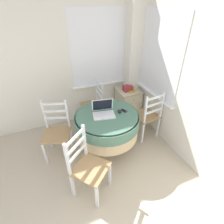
{
  "coord_description": "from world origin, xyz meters",
  "views": [
    {
      "loc": [
        -0.01,
        -0.29,
        2.34
      ],
      "look_at": [
        0.94,
        2.01,
        0.68
      ],
      "focal_mm": 28.0,
      "sensor_mm": 36.0,
      "label": 1
    }
  ],
  "objects_px": {
    "round_dining_table": "(107,124)",
    "dining_chair_camera_near": "(87,167)",
    "dining_chair_near_right_window": "(147,116)",
    "laptop": "(103,112)",
    "corner_cabinet": "(128,103)",
    "storage_box": "(128,88)",
    "dining_chair_left_flank": "(57,132)",
    "book_on_cabinet": "(130,90)",
    "cell_phone": "(124,111)",
    "computer_mouse": "(120,111)",
    "dining_chair_near_back_window": "(94,105)"
  },
  "relations": [
    {
      "from": "round_dining_table",
      "to": "dining_chair_camera_near",
      "type": "relative_size",
      "value": 1.06
    },
    {
      "from": "round_dining_table",
      "to": "dining_chair_near_right_window",
      "type": "height_order",
      "value": "dining_chair_near_right_window"
    },
    {
      "from": "laptop",
      "to": "corner_cabinet",
      "type": "distance_m",
      "value": 1.31
    },
    {
      "from": "storage_box",
      "to": "round_dining_table",
      "type": "bearing_deg",
      "value": -133.4
    },
    {
      "from": "laptop",
      "to": "storage_box",
      "type": "bearing_deg",
      "value": 43.84
    },
    {
      "from": "dining_chair_camera_near",
      "to": "storage_box",
      "type": "relative_size",
      "value": 5.19
    },
    {
      "from": "dining_chair_near_right_window",
      "to": "storage_box",
      "type": "relative_size",
      "value": 5.19
    },
    {
      "from": "laptop",
      "to": "dining_chair_left_flank",
      "type": "bearing_deg",
      "value": 164.76
    },
    {
      "from": "dining_chair_near_right_window",
      "to": "storage_box",
      "type": "bearing_deg",
      "value": 92.39
    },
    {
      "from": "round_dining_table",
      "to": "corner_cabinet",
      "type": "relative_size",
      "value": 1.63
    },
    {
      "from": "dining_chair_camera_near",
      "to": "book_on_cabinet",
      "type": "relative_size",
      "value": 4.32
    },
    {
      "from": "cell_phone",
      "to": "dining_chair_camera_near",
      "type": "height_order",
      "value": "dining_chair_camera_near"
    },
    {
      "from": "computer_mouse",
      "to": "book_on_cabinet",
      "type": "height_order",
      "value": "computer_mouse"
    },
    {
      "from": "dining_chair_camera_near",
      "to": "book_on_cabinet",
      "type": "distance_m",
      "value": 2.01
    },
    {
      "from": "computer_mouse",
      "to": "dining_chair_left_flank",
      "type": "distance_m",
      "value": 1.09
    },
    {
      "from": "round_dining_table",
      "to": "dining_chair_left_flank",
      "type": "bearing_deg",
      "value": 163.31
    },
    {
      "from": "cell_phone",
      "to": "dining_chair_near_right_window",
      "type": "distance_m",
      "value": 0.62
    },
    {
      "from": "laptop",
      "to": "book_on_cabinet",
      "type": "xyz_separation_m",
      "value": [
        0.9,
        0.78,
        -0.15
      ]
    },
    {
      "from": "cell_phone",
      "to": "dining_chair_left_flank",
      "type": "relative_size",
      "value": 0.14
    },
    {
      "from": "laptop",
      "to": "dining_chair_near_right_window",
      "type": "xyz_separation_m",
      "value": [
        0.88,
        0.04,
        -0.34
      ]
    },
    {
      "from": "cell_phone",
      "to": "storage_box",
      "type": "bearing_deg",
      "value": 59.3
    },
    {
      "from": "storage_box",
      "to": "laptop",
      "type": "bearing_deg",
      "value": -136.16
    },
    {
      "from": "corner_cabinet",
      "to": "dining_chair_near_back_window",
      "type": "bearing_deg",
      "value": -177.24
    },
    {
      "from": "dining_chair_near_right_window",
      "to": "dining_chair_left_flank",
      "type": "xyz_separation_m",
      "value": [
        -1.63,
        0.16,
        0.0
      ]
    },
    {
      "from": "round_dining_table",
      "to": "corner_cabinet",
      "type": "bearing_deg",
      "value": 46.04
    },
    {
      "from": "computer_mouse",
      "to": "cell_phone",
      "type": "height_order",
      "value": "computer_mouse"
    },
    {
      "from": "dining_chair_camera_near",
      "to": "dining_chair_left_flank",
      "type": "distance_m",
      "value": 0.92
    },
    {
      "from": "storage_box",
      "to": "book_on_cabinet",
      "type": "height_order",
      "value": "storage_box"
    },
    {
      "from": "dining_chair_near_back_window",
      "to": "storage_box",
      "type": "xyz_separation_m",
      "value": [
        0.77,
        0.01,
        0.23
      ]
    },
    {
      "from": "laptop",
      "to": "dining_chair_camera_near",
      "type": "distance_m",
      "value": 0.89
    },
    {
      "from": "cell_phone",
      "to": "round_dining_table",
      "type": "bearing_deg",
      "value": 179.41
    },
    {
      "from": "computer_mouse",
      "to": "book_on_cabinet",
      "type": "distance_m",
      "value": 1.07
    },
    {
      "from": "round_dining_table",
      "to": "storage_box",
      "type": "relative_size",
      "value": 5.52
    },
    {
      "from": "dining_chair_camera_near",
      "to": "storage_box",
      "type": "xyz_separation_m",
      "value": [
        1.32,
        1.48,
        0.23
      ]
    },
    {
      "from": "dining_chair_near_right_window",
      "to": "book_on_cabinet",
      "type": "xyz_separation_m",
      "value": [
        0.02,
        0.74,
        0.19
      ]
    },
    {
      "from": "computer_mouse",
      "to": "cell_phone",
      "type": "xyz_separation_m",
      "value": [
        0.08,
        0.02,
        -0.02
      ]
    },
    {
      "from": "dining_chair_left_flank",
      "to": "storage_box",
      "type": "height_order",
      "value": "dining_chair_left_flank"
    },
    {
      "from": "dining_chair_camera_near",
      "to": "dining_chair_left_flank",
      "type": "bearing_deg",
      "value": 107.27
    },
    {
      "from": "laptop",
      "to": "computer_mouse",
      "type": "bearing_deg",
      "value": -12.7
    },
    {
      "from": "cell_phone",
      "to": "dining_chair_near_right_window",
      "type": "xyz_separation_m",
      "value": [
        0.53,
        0.08,
        -0.3
      ]
    },
    {
      "from": "dining_chair_left_flank",
      "to": "storage_box",
      "type": "xyz_separation_m",
      "value": [
        1.59,
        0.61,
        0.23
      ]
    },
    {
      "from": "dining_chair_near_back_window",
      "to": "book_on_cabinet",
      "type": "height_order",
      "value": "dining_chair_near_back_window"
    },
    {
      "from": "corner_cabinet",
      "to": "dining_chair_left_flank",
      "type": "bearing_deg",
      "value": -158.84
    },
    {
      "from": "round_dining_table",
      "to": "corner_cabinet",
      "type": "xyz_separation_m",
      "value": [
        0.84,
        0.87,
        -0.26
      ]
    },
    {
      "from": "corner_cabinet",
      "to": "dining_chair_camera_near",
      "type": "bearing_deg",
      "value": -132.07
    },
    {
      "from": "dining_chair_near_right_window",
      "to": "cell_phone",
      "type": "bearing_deg",
      "value": -171.75
    },
    {
      "from": "computer_mouse",
      "to": "storage_box",
      "type": "height_order",
      "value": "computer_mouse"
    },
    {
      "from": "computer_mouse",
      "to": "dining_chair_left_flank",
      "type": "height_order",
      "value": "dining_chair_left_flank"
    },
    {
      "from": "dining_chair_camera_near",
      "to": "storage_box",
      "type": "distance_m",
      "value": 2.0
    },
    {
      "from": "book_on_cabinet",
      "to": "dining_chair_camera_near",
      "type": "bearing_deg",
      "value": -133.33
    }
  ]
}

